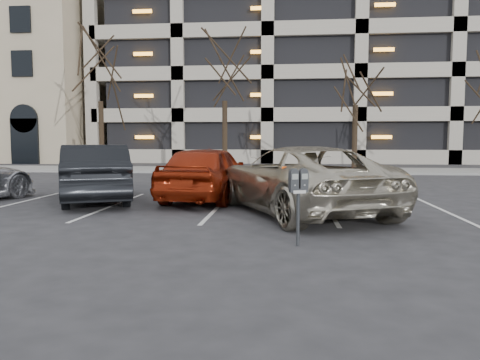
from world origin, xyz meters
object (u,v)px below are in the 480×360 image
tree_a (100,59)px  car_dark (95,173)px  car_red (207,173)px  suv_silver (299,179)px  tree_c (356,64)px  tree_b (225,58)px  parking_meter (298,188)px

tree_a → car_dark: (4.96, -12.82, -5.41)m
tree_a → car_red: 15.72m
suv_silver → car_dark: (-5.70, 1.53, 0.00)m
tree_a → tree_c: 14.01m
tree_b → suv_silver: (3.65, -14.35, -5.36)m
tree_c → suv_silver: (-3.35, -14.35, -4.92)m
tree_c → suv_silver: tree_c is taller
suv_silver → parking_meter: bearing=63.7°
parking_meter → tree_c: bearing=56.4°
tree_a → tree_b: bearing=0.0°
tree_a → tree_b: (7.00, 0.00, -0.05)m
car_red → tree_b: bearing=-78.0°
tree_b → car_dark: size_ratio=1.76×
parking_meter → car_dark: (-5.58, 5.10, -0.16)m
tree_b → parking_meter: 18.99m
tree_b → suv_silver: tree_b is taller
tree_b → tree_c: bearing=0.0°
car_red → car_dark: size_ratio=0.96×
tree_c → car_dark: tree_c is taller
tree_a → suv_silver: 18.67m
tree_b → tree_c: 7.01m
tree_c → parking_meter: (-3.46, -17.92, -4.76)m
tree_a → suv_silver: size_ratio=1.36×
tree_b → tree_c: size_ratio=1.08×
car_red → parking_meter: bearing=120.5°
tree_a → tree_c: (14.00, 0.00, -0.49)m
tree_b → parking_meter: (3.54, -17.92, -5.20)m
tree_a → tree_b: 7.00m
suv_silver → tree_b: bearing=-100.1°
tree_a → suv_silver: tree_a is taller
tree_c → suv_silver: size_ratio=1.26×
car_red → tree_a: bearing=-49.8°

